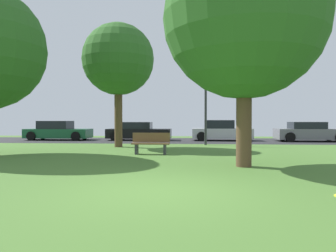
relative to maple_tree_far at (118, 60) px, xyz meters
The scene contains 10 objects.
ground_plane 11.92m from the maple_tree_far, 72.71° to the right, with size 44.00×44.00×0.00m, color #47702D.
road_strip 7.93m from the maple_tree_far, 59.44° to the left, with size 44.00×6.40×0.01m, color #28282B.
maple_tree_far is the anchor object (origin of this frame).
oak_tree_left 8.85m from the maple_tree_far, 51.10° to the right, with size 5.05×5.05×7.14m.
parked_car_green 9.00m from the maple_tree_far, 135.74° to the left, with size 4.57×2.03×1.38m.
parked_car_black 7.09m from the maple_tree_far, 88.88° to the left, with size 4.53×2.00×1.29m.
parked_car_silver 9.30m from the maple_tree_far, 44.55° to the left, with size 4.15×1.96×1.43m.
parked_car_grey 13.64m from the maple_tree_far, 24.46° to the left, with size 4.50×2.05×1.31m.
park_bench 5.89m from the maple_tree_far, 57.71° to the right, with size 1.60×0.45×0.90m.
street_lamp_post 5.58m from the maple_tree_far, 20.04° to the left, with size 0.14×0.14×4.50m, color #2D2D33.
Camera 1 is at (0.70, -6.56, 1.45)m, focal length 34.49 mm.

